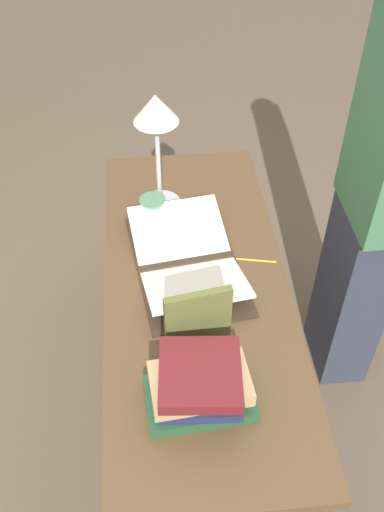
{
  "coord_description": "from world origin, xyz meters",
  "views": [
    {
      "loc": [
        -1.27,
        0.14,
        2.18
      ],
      "look_at": [
        0.06,
        0.01,
        0.85
      ],
      "focal_mm": 40.0,
      "sensor_mm": 36.0,
      "label": 1
    }
  ],
  "objects_px": {
    "book_stack_tall": "(200,387)",
    "reading_lamp": "(156,125)",
    "book_standing_upright": "(198,324)",
    "open_book": "(187,260)",
    "pencil": "(251,260)",
    "coffee_mug": "(152,209)",
    "person_reader": "(376,208)"
  },
  "relations": [
    {
      "from": "open_book",
      "to": "pencil",
      "type": "bearing_deg",
      "value": -98.19
    },
    {
      "from": "book_standing_upright",
      "to": "coffee_mug",
      "type": "xyz_separation_m",
      "value": [
        0.62,
        0.1,
        -0.09
      ]
    },
    {
      "from": "reading_lamp",
      "to": "pencil",
      "type": "height_order",
      "value": "reading_lamp"
    },
    {
      "from": "open_book",
      "to": "book_standing_upright",
      "type": "relative_size",
      "value": 2.34
    },
    {
      "from": "book_standing_upright",
      "to": "open_book",
      "type": "bearing_deg",
      "value": -9.38
    },
    {
      "from": "person_reader",
      "to": "book_standing_upright",
      "type": "bearing_deg",
      "value": -55.76
    },
    {
      "from": "book_stack_tall",
      "to": "book_standing_upright",
      "type": "relative_size",
      "value": 1.2
    },
    {
      "from": "person_reader",
      "to": "coffee_mug",
      "type": "bearing_deg",
      "value": -101.43
    },
    {
      "from": "book_stack_tall",
      "to": "coffee_mug",
      "type": "height_order",
      "value": "book_stack_tall"
    },
    {
      "from": "book_stack_tall",
      "to": "coffee_mug",
      "type": "distance_m",
      "value": 0.8
    },
    {
      "from": "pencil",
      "to": "person_reader",
      "type": "bearing_deg",
      "value": -77.11
    },
    {
      "from": "book_stack_tall",
      "to": "reading_lamp",
      "type": "xyz_separation_m",
      "value": [
        0.86,
        0.06,
        0.28
      ]
    },
    {
      "from": "book_stack_tall",
      "to": "coffee_mug",
      "type": "bearing_deg",
      "value": 6.53
    },
    {
      "from": "coffee_mug",
      "to": "person_reader",
      "type": "relative_size",
      "value": 0.07
    },
    {
      "from": "open_book",
      "to": "book_stack_tall",
      "type": "relative_size",
      "value": 1.95
    },
    {
      "from": "open_book",
      "to": "person_reader",
      "type": "distance_m",
      "value": 0.69
    },
    {
      "from": "open_book",
      "to": "book_stack_tall",
      "type": "bearing_deg",
      "value": 170.99
    },
    {
      "from": "book_stack_tall",
      "to": "open_book",
      "type": "bearing_deg",
      "value": -1.3
    },
    {
      "from": "person_reader",
      "to": "book_stack_tall",
      "type": "bearing_deg",
      "value": -47.36
    },
    {
      "from": "book_standing_upright",
      "to": "reading_lamp",
      "type": "relative_size",
      "value": 0.55
    },
    {
      "from": "book_standing_upright",
      "to": "coffee_mug",
      "type": "relative_size",
      "value": 2.13
    },
    {
      "from": "book_stack_tall",
      "to": "reading_lamp",
      "type": "distance_m",
      "value": 0.91
    },
    {
      "from": "book_standing_upright",
      "to": "person_reader",
      "type": "bearing_deg",
      "value": -65.25
    },
    {
      "from": "book_stack_tall",
      "to": "person_reader",
      "type": "bearing_deg",
      "value": -47.36
    },
    {
      "from": "reading_lamp",
      "to": "book_standing_upright",
      "type": "bearing_deg",
      "value": -174.02
    },
    {
      "from": "coffee_mug",
      "to": "reading_lamp",
      "type": "bearing_deg",
      "value": -26.62
    },
    {
      "from": "book_stack_tall",
      "to": "coffee_mug",
      "type": "relative_size",
      "value": 2.56
    },
    {
      "from": "open_book",
      "to": "reading_lamp",
      "type": "relative_size",
      "value": 1.28
    },
    {
      "from": "reading_lamp",
      "to": "person_reader",
      "type": "xyz_separation_m",
      "value": [
        -0.22,
        -0.75,
        -0.24
      ]
    },
    {
      "from": "open_book",
      "to": "reading_lamp",
      "type": "distance_m",
      "value": 0.47
    },
    {
      "from": "reading_lamp",
      "to": "open_book",
      "type": "bearing_deg",
      "value": -167.66
    },
    {
      "from": "person_reader",
      "to": "reading_lamp",
      "type": "bearing_deg",
      "value": -106.52
    }
  ]
}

